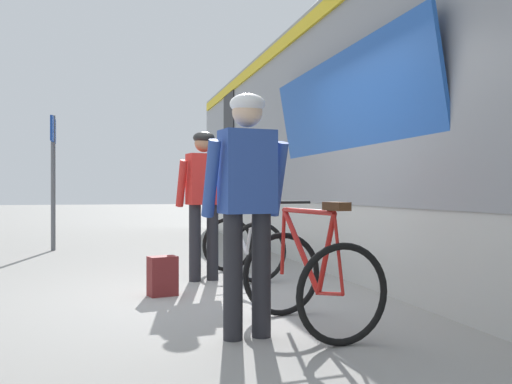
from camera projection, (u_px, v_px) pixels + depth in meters
name	position (u px, v px, depth m)	size (l,w,h in m)	color
ground_plane	(216.00, 297.00, 5.74)	(80.00, 80.00, 0.00)	gray
train_car	(490.00, 112.00, 6.52)	(3.18, 21.13, 3.88)	gray
cyclist_near_in_red	(204.00, 192.00, 6.76)	(0.65, 0.38, 1.76)	#232328
cyclist_far_in_blue	(247.00, 192.00, 4.12)	(0.64, 0.36, 1.76)	#232328
bicycle_near_white	(242.00, 244.00, 7.04)	(0.85, 1.16, 0.99)	black
bicycle_far_red	(310.00, 277.00, 4.38)	(0.84, 1.15, 0.99)	black
backpack_on_platform	(163.00, 276.00, 5.79)	(0.28, 0.18, 0.40)	maroon
platform_sign_post	(53.00, 159.00, 10.18)	(0.08, 0.70, 2.40)	#595B60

